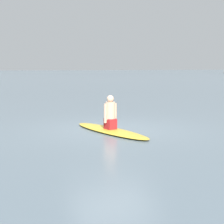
# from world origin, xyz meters

# --- Properties ---
(ground_plane) EXTENTS (400.00, 400.00, 0.00)m
(ground_plane) POSITION_xyz_m (0.00, 0.00, 0.00)
(ground_plane) COLOR slate
(surfboard) EXTENTS (3.47, 1.33, 0.08)m
(surfboard) POSITION_xyz_m (-0.40, 0.27, 0.04)
(surfboard) COLOR gold
(surfboard) RESTS_ON ground
(person_paddler) EXTENTS (0.36, 0.42, 0.96)m
(person_paddler) POSITION_xyz_m (-0.40, 0.27, 0.52)
(person_paddler) COLOR #A51E23
(person_paddler) RESTS_ON surfboard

